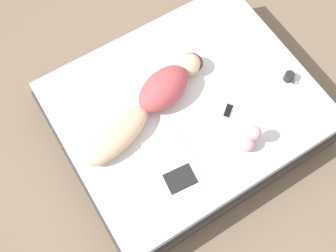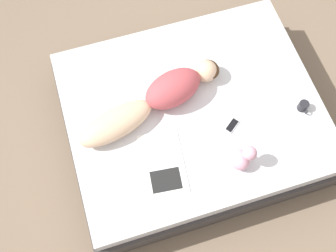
# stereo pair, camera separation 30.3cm
# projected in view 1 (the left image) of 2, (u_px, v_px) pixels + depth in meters

# --- Properties ---
(ground_plane) EXTENTS (12.00, 12.00, 0.00)m
(ground_plane) POSITION_uv_depth(u_px,v_px,m) (184.00, 124.00, 3.60)
(ground_plane) COLOR #7A6651
(bed) EXTENTS (1.73, 2.09, 0.46)m
(bed) POSITION_uv_depth(u_px,v_px,m) (185.00, 114.00, 3.39)
(bed) COLOR #383333
(bed) RESTS_ON ground_plane
(person) EXTENTS (0.55, 1.27, 0.24)m
(person) POSITION_uv_depth(u_px,v_px,m) (150.00, 102.00, 3.06)
(person) COLOR #DBB28E
(person) RESTS_ON bed
(open_magazine) EXTENTS (0.55, 0.37, 0.01)m
(open_magazine) POSITION_uv_depth(u_px,v_px,m) (173.00, 164.00, 2.96)
(open_magazine) COLOR white
(open_magazine) RESTS_ON bed
(coffee_mug) EXTENTS (0.11, 0.08, 0.08)m
(coffee_mug) POSITION_uv_depth(u_px,v_px,m) (289.00, 77.00, 3.22)
(coffee_mug) COLOR #232328
(coffee_mug) RESTS_ON bed
(cell_phone) EXTENTS (0.14, 0.15, 0.01)m
(cell_phone) POSITION_uv_depth(u_px,v_px,m) (228.00, 111.00, 3.14)
(cell_phone) COLOR silver
(cell_phone) RESTS_ON bed
(plush_toy) EXTENTS (0.16, 0.18, 0.22)m
(plush_toy) POSITION_uv_depth(u_px,v_px,m) (248.00, 139.00, 2.95)
(plush_toy) COLOR #DB9EB2
(plush_toy) RESTS_ON bed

